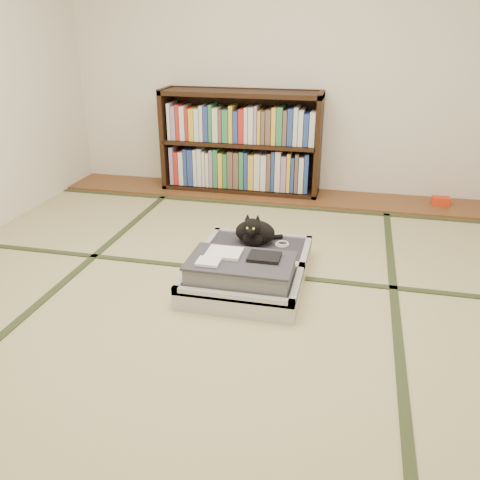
# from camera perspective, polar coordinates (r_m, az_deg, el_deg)

# --- Properties ---
(floor) EXTENTS (4.50, 4.50, 0.00)m
(floor) POSITION_cam_1_polar(r_m,az_deg,el_deg) (2.97, -2.49, -6.96)
(floor) COLOR #C4B982
(floor) RESTS_ON ground
(wood_strip) EXTENTS (4.00, 0.50, 0.02)m
(wood_strip) POSITION_cam_1_polar(r_m,az_deg,el_deg) (4.76, 3.94, 5.08)
(wood_strip) COLOR brown
(wood_strip) RESTS_ON ground
(red_item) EXTENTS (0.15, 0.09, 0.07)m
(red_item) POSITION_cam_1_polar(r_m,az_deg,el_deg) (4.78, 21.61, 4.11)
(red_item) COLOR red
(red_item) RESTS_ON wood_strip
(room_shell) EXTENTS (4.50, 4.50, 4.50)m
(room_shell) POSITION_cam_1_polar(r_m,az_deg,el_deg) (2.57, -3.10, 22.49)
(room_shell) COLOR white
(room_shell) RESTS_ON ground
(tatami_borders) EXTENTS (4.00, 4.50, 0.01)m
(tatami_borders) POSITION_cam_1_polar(r_m,az_deg,el_deg) (3.39, -0.27, -2.80)
(tatami_borders) COLOR #2D381E
(tatami_borders) RESTS_ON ground
(bookcase) EXTENTS (1.47, 0.34, 0.94)m
(bookcase) POSITION_cam_1_polar(r_m,az_deg,el_deg) (4.77, 0.07, 10.67)
(bookcase) COLOR black
(bookcase) RESTS_ON wood_strip
(suitcase) EXTENTS (0.69, 0.92, 0.27)m
(suitcase) POSITION_cam_1_polar(r_m,az_deg,el_deg) (3.12, 0.85, -3.35)
(suitcase) COLOR silver
(suitcase) RESTS_ON floor
(cat) EXTENTS (0.31, 0.31, 0.25)m
(cat) POSITION_cam_1_polar(r_m,az_deg,el_deg) (3.34, 1.65, 0.87)
(cat) COLOR black
(cat) RESTS_ON suitcase
(cable_coil) EXTENTS (0.10, 0.10, 0.02)m
(cable_coil) POSITION_cam_1_polar(r_m,az_deg,el_deg) (3.38, 4.76, -0.44)
(cable_coil) COLOR white
(cable_coil) RESTS_ON suitcase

